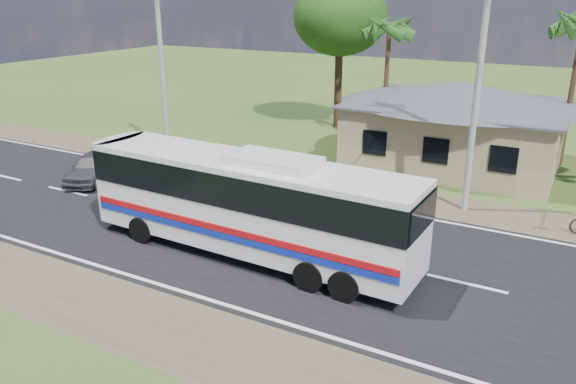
% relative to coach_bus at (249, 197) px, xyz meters
% --- Properties ---
extents(ground, '(120.00, 120.00, 0.00)m').
position_rel_coach_bus_xyz_m(ground, '(2.60, 1.49, -2.13)').
color(ground, '#2D4C1B').
rests_on(ground, ground).
extents(road, '(120.00, 16.00, 0.03)m').
position_rel_coach_bus_xyz_m(road, '(2.60, 1.49, -2.12)').
color(road, black).
rests_on(road, ground).
extents(house, '(12.40, 10.00, 5.00)m').
position_rel_coach_bus_xyz_m(house, '(3.60, 14.49, 0.51)').
color(house, tan).
rests_on(house, ground).
extents(utility_poles, '(32.80, 2.22, 11.00)m').
position_rel_coach_bus_xyz_m(utility_poles, '(5.27, 7.97, 3.64)').
color(utility_poles, '#9E9E99').
rests_on(utility_poles, ground).
extents(palm_far, '(2.80, 2.80, 7.70)m').
position_rel_coach_bus_xyz_m(palm_far, '(-1.40, 17.49, 4.55)').
color(palm_far, '#47301E').
rests_on(palm_far, ground).
extents(tree_behind_house, '(6.00, 6.00, 9.61)m').
position_rel_coach_bus_xyz_m(tree_behind_house, '(-5.40, 19.49, 4.99)').
color(tree_behind_house, '#47301E').
rests_on(tree_behind_house, ground).
extents(coach_bus, '(12.08, 2.94, 3.73)m').
position_rel_coach_bus_xyz_m(coach_bus, '(0.00, 0.00, 0.00)').
color(coach_bus, silver).
rests_on(coach_bus, ground).
extents(small_car, '(3.12, 4.39, 1.39)m').
position_rel_coach_bus_xyz_m(small_car, '(-11.03, 3.24, -1.44)').
color(small_car, '#323235').
rests_on(small_car, ground).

